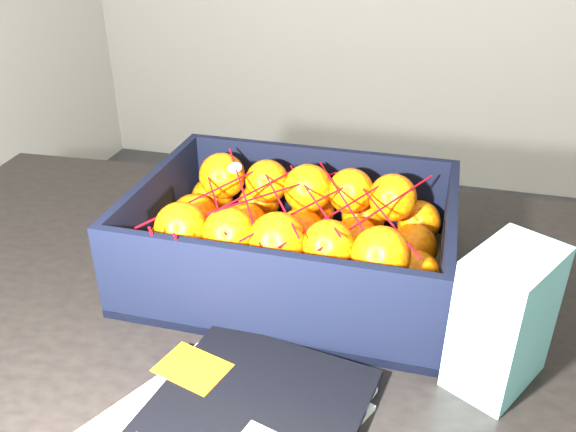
# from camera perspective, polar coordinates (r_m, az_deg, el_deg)

# --- Properties ---
(table) EXTENTS (1.25, 0.87, 0.75)m
(table) POSITION_cam_1_polar(r_m,az_deg,el_deg) (0.86, -3.08, -13.67)
(table) COLOR black
(table) RESTS_ON ground
(produce_crate) EXTENTS (0.42, 0.32, 0.13)m
(produce_crate) POSITION_cam_1_polar(r_m,az_deg,el_deg) (0.84, 0.53, -3.16)
(produce_crate) COLOR olive
(produce_crate) RESTS_ON table
(clementine_heap) EXTENTS (0.40, 0.29, 0.13)m
(clementine_heap) POSITION_cam_1_polar(r_m,az_deg,el_deg) (0.82, 0.32, -1.77)
(clementine_heap) COLOR #F96705
(clementine_heap) RESTS_ON produce_crate
(mesh_net) EXTENTS (0.35, 0.28, 0.09)m
(mesh_net) POSITION_cam_1_polar(r_m,az_deg,el_deg) (0.79, -0.23, 1.28)
(mesh_net) COLOR red
(mesh_net) RESTS_ON clementine_heap
(retail_carton) EXTENTS (0.12, 0.13, 0.16)m
(retail_carton) POSITION_cam_1_polar(r_m,az_deg,el_deg) (0.69, 19.83, -9.18)
(retail_carton) COLOR white
(retail_carton) RESTS_ON table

